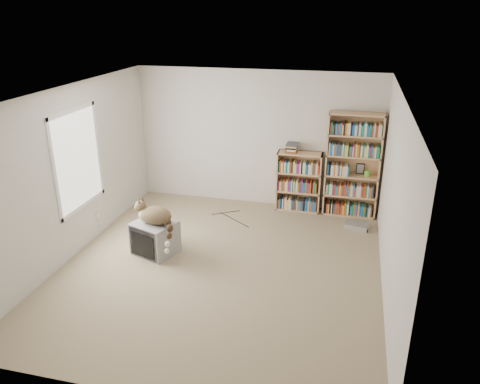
% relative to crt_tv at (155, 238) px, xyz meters
% --- Properties ---
extents(floor, '(4.50, 5.00, 0.01)m').
position_rel_crt_tv_xyz_m(floor, '(1.08, -0.19, -0.25)').
color(floor, '#9A8768').
rests_on(floor, ground).
extents(wall_back, '(4.50, 0.02, 2.50)m').
position_rel_crt_tv_xyz_m(wall_back, '(1.08, 2.31, 1.00)').
color(wall_back, beige).
rests_on(wall_back, floor).
extents(wall_front, '(4.50, 0.02, 2.50)m').
position_rel_crt_tv_xyz_m(wall_front, '(1.08, -2.69, 1.00)').
color(wall_front, beige).
rests_on(wall_front, floor).
extents(wall_left, '(0.02, 5.00, 2.50)m').
position_rel_crt_tv_xyz_m(wall_left, '(-1.17, -0.19, 1.00)').
color(wall_left, beige).
rests_on(wall_left, floor).
extents(wall_right, '(0.02, 5.00, 2.50)m').
position_rel_crt_tv_xyz_m(wall_right, '(3.33, -0.19, 1.00)').
color(wall_right, beige).
rests_on(wall_right, floor).
extents(ceiling, '(4.50, 5.00, 0.02)m').
position_rel_crt_tv_xyz_m(ceiling, '(1.08, -0.19, 2.25)').
color(ceiling, white).
rests_on(ceiling, wall_back).
extents(window, '(0.02, 1.22, 1.52)m').
position_rel_crt_tv_xyz_m(window, '(-1.16, 0.01, 1.15)').
color(window, white).
rests_on(window, wall_left).
extents(crt_tv, '(0.73, 0.69, 0.51)m').
position_rel_crt_tv_xyz_m(crt_tv, '(0.00, 0.00, 0.00)').
color(crt_tv, gray).
rests_on(crt_tv, floor).
extents(cat, '(0.72, 0.59, 0.59)m').
position_rel_crt_tv_xyz_m(cat, '(0.09, -0.08, 0.35)').
color(cat, '#342515').
rests_on(cat, crt_tv).
extents(bookcase_tall, '(0.93, 0.30, 1.85)m').
position_rel_crt_tv_xyz_m(bookcase_tall, '(2.82, 2.17, 0.63)').
color(bookcase_tall, tan).
rests_on(bookcase_tall, floor).
extents(bookcase_short, '(0.80, 0.30, 1.10)m').
position_rel_crt_tv_xyz_m(bookcase_short, '(1.90, 2.16, 0.25)').
color(bookcase_short, tan).
rests_on(bookcase_short, floor).
extents(book_stack, '(0.22, 0.29, 0.15)m').
position_rel_crt_tv_xyz_m(book_stack, '(1.73, 2.18, 0.92)').
color(book_stack, '#BA3B18').
rests_on(book_stack, bookcase_short).
extents(green_mug, '(0.09, 0.09, 0.11)m').
position_rel_crt_tv_xyz_m(green_mug, '(3.08, 2.15, 0.56)').
color(green_mug, '#63C137').
rests_on(green_mug, bookcase_tall).
extents(framed_print, '(0.14, 0.05, 0.19)m').
position_rel_crt_tv_xyz_m(framed_print, '(2.96, 2.25, 0.60)').
color(framed_print, black).
rests_on(framed_print, bookcase_tall).
extents(dvd_player, '(0.43, 0.34, 0.09)m').
position_rel_crt_tv_xyz_m(dvd_player, '(2.97, 1.59, -0.21)').
color(dvd_player, silver).
rests_on(dvd_player, floor).
extents(wall_outlet, '(0.01, 0.08, 0.13)m').
position_rel_crt_tv_xyz_m(wall_outlet, '(-1.16, 0.34, 0.07)').
color(wall_outlet, silver).
rests_on(wall_outlet, wall_left).
extents(floor_cables, '(1.20, 0.70, 0.01)m').
position_rel_crt_tv_xyz_m(floor_cables, '(1.17, 1.58, -0.25)').
color(floor_cables, black).
rests_on(floor_cables, floor).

